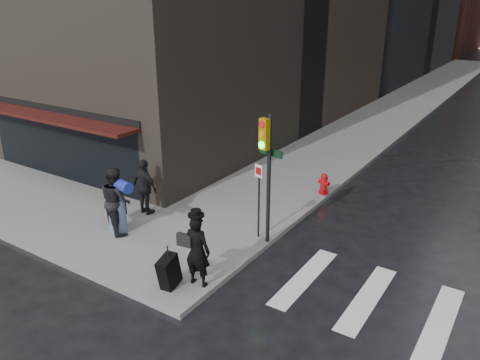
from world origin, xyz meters
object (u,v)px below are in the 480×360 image
object	(u,v)px
man_jeans	(116,200)
fire_hydrant	(324,185)
man_overcoat	(191,254)
traffic_light	(266,162)
man_greycoat	(145,187)

from	to	relation	value
man_jeans	fire_hydrant	xyz separation A→B (m)	(3.82, 5.92, -0.65)
man_overcoat	fire_hydrant	world-z (taller)	man_overcoat
traffic_light	fire_hydrant	xyz separation A→B (m)	(-0.05, 4.14, -2.01)
man_jeans	traffic_light	world-z (taller)	traffic_light
man_overcoat	man_greycoat	world-z (taller)	man_overcoat
traffic_light	man_overcoat	bearing A→B (deg)	-82.58
man_greycoat	fire_hydrant	distance (m)	6.11
man_overcoat	man_jeans	bearing A→B (deg)	-23.38
man_overcoat	traffic_light	distance (m)	3.18
man_jeans	man_overcoat	bearing A→B (deg)	-173.70
man_overcoat	man_jeans	world-z (taller)	man_jeans
traffic_light	man_jeans	bearing A→B (deg)	-140.73
traffic_light	fire_hydrant	distance (m)	4.60
man_greycoat	man_overcoat	bearing A→B (deg)	155.44
fire_hydrant	traffic_light	bearing A→B (deg)	-89.35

